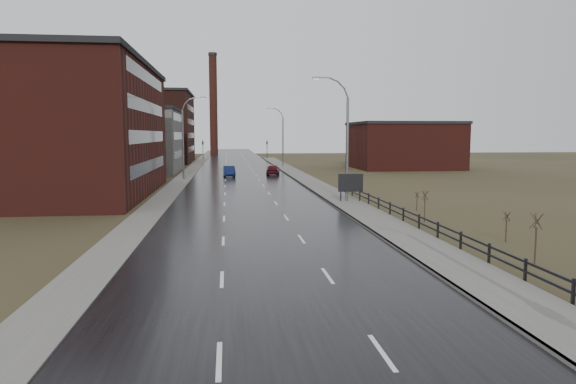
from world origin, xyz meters
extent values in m
cube|color=black|center=(0.00, 60.00, 0.03)|extent=(14.00, 300.00, 0.06)
cube|color=#595651|center=(8.60, 35.00, 0.09)|extent=(3.20, 180.00, 0.18)
cube|color=slate|center=(7.08, 35.00, 0.09)|extent=(0.16, 180.00, 0.18)
cube|color=#595651|center=(-8.20, 60.00, 0.06)|extent=(2.40, 260.00, 0.12)
cube|color=#471914|center=(-21.00, 45.00, 6.50)|extent=(22.00, 28.00, 13.00)
cube|color=black|center=(-21.00, 45.00, 13.25)|extent=(22.44, 28.56, 0.50)
cube|color=black|center=(-10.02, 45.00, 3.00)|extent=(0.06, 22.40, 1.20)
cube|color=black|center=(-10.02, 45.00, 6.00)|extent=(0.06, 22.40, 1.20)
cube|color=black|center=(-10.02, 45.00, 9.00)|extent=(0.06, 22.40, 1.20)
cube|color=black|center=(-10.02, 45.00, 12.00)|extent=(0.06, 22.40, 1.20)
cube|color=slate|center=(-18.00, 78.00, 5.00)|extent=(16.00, 20.00, 10.00)
cube|color=black|center=(-18.00, 78.00, 10.25)|extent=(16.32, 20.40, 0.50)
cube|color=black|center=(-10.02, 78.00, 3.00)|extent=(0.06, 16.00, 1.20)
cube|color=black|center=(-10.02, 78.00, 6.00)|extent=(0.06, 16.00, 1.20)
cube|color=black|center=(-10.02, 78.00, 9.00)|extent=(0.06, 16.00, 1.20)
cube|color=#331611|center=(-23.00, 108.00, 7.50)|extent=(26.00, 24.00, 15.00)
cube|color=black|center=(-23.00, 108.00, 15.25)|extent=(26.52, 24.48, 0.50)
cube|color=black|center=(-10.02, 108.00, 3.00)|extent=(0.06, 19.20, 1.20)
cube|color=black|center=(-10.02, 108.00, 6.00)|extent=(0.06, 19.20, 1.20)
cube|color=black|center=(-10.02, 108.00, 9.00)|extent=(0.06, 19.20, 1.20)
cube|color=black|center=(-10.02, 108.00, 12.00)|extent=(0.06, 19.20, 1.20)
cube|color=#471914|center=(30.30, 82.00, 4.00)|extent=(18.00, 16.00, 8.00)
cube|color=black|center=(30.30, 82.00, 8.25)|extent=(18.36, 16.32, 0.50)
cylinder|color=#331611|center=(-6.00, 150.00, 15.00)|extent=(2.40, 2.40, 30.00)
cylinder|color=black|center=(-6.00, 150.00, 30.30)|extent=(2.70, 2.70, 0.80)
cylinder|color=slate|center=(8.80, 36.00, 4.75)|extent=(0.24, 0.24, 9.50)
cylinder|color=slate|center=(8.63, 36.00, 9.90)|extent=(0.51, 0.14, 0.98)
cylinder|color=slate|center=(8.16, 36.00, 10.62)|extent=(0.81, 0.14, 0.81)
cylinder|color=slate|center=(7.44, 36.00, 11.09)|extent=(0.98, 0.14, 0.51)
cylinder|color=slate|center=(6.60, 36.00, 11.26)|extent=(1.01, 0.14, 0.14)
cube|color=slate|center=(5.91, 36.00, 11.21)|extent=(0.70, 0.28, 0.18)
cube|color=silver|center=(5.91, 36.00, 11.11)|extent=(0.50, 0.20, 0.04)
cylinder|color=slate|center=(-8.00, 62.00, 4.75)|extent=(0.24, 0.24, 9.50)
cylinder|color=slate|center=(-7.83, 62.00, 9.90)|extent=(0.51, 0.14, 0.98)
cylinder|color=slate|center=(-7.36, 62.00, 10.62)|extent=(0.81, 0.14, 0.81)
cylinder|color=slate|center=(-6.64, 62.00, 11.09)|extent=(0.98, 0.14, 0.51)
cylinder|color=slate|center=(-5.80, 62.00, 11.26)|extent=(1.01, 0.14, 0.14)
cube|color=slate|center=(-5.11, 62.00, 11.21)|extent=(0.70, 0.28, 0.18)
cube|color=silver|center=(-5.11, 62.00, 11.11)|extent=(0.50, 0.20, 0.04)
cylinder|color=slate|center=(8.80, 90.00, 4.75)|extent=(0.24, 0.24, 9.50)
cylinder|color=slate|center=(8.63, 90.00, 9.90)|extent=(0.51, 0.14, 0.98)
cylinder|color=slate|center=(8.16, 90.00, 10.62)|extent=(0.81, 0.14, 0.81)
cylinder|color=slate|center=(7.44, 90.00, 11.09)|extent=(0.98, 0.14, 0.51)
cylinder|color=slate|center=(6.60, 90.00, 11.26)|extent=(1.01, 0.14, 0.14)
cube|color=slate|center=(5.91, 90.00, 11.21)|extent=(0.70, 0.28, 0.18)
cube|color=silver|center=(5.91, 90.00, 11.11)|extent=(0.50, 0.20, 0.04)
cube|color=black|center=(10.30, 7.00, 0.55)|extent=(0.10, 0.10, 1.10)
cube|color=black|center=(10.30, 10.00, 0.55)|extent=(0.10, 0.10, 1.10)
cube|color=black|center=(10.30, 13.00, 0.55)|extent=(0.10, 0.10, 1.10)
cube|color=black|center=(10.30, 16.00, 0.55)|extent=(0.10, 0.10, 1.10)
cube|color=black|center=(10.30, 19.00, 0.55)|extent=(0.10, 0.10, 1.10)
cube|color=black|center=(10.30, 22.00, 0.55)|extent=(0.10, 0.10, 1.10)
cube|color=black|center=(10.30, 25.00, 0.55)|extent=(0.10, 0.10, 1.10)
cube|color=black|center=(10.30, 28.00, 0.55)|extent=(0.10, 0.10, 1.10)
cube|color=black|center=(10.30, 31.00, 0.55)|extent=(0.10, 0.10, 1.10)
cube|color=black|center=(10.30, 34.00, 0.55)|extent=(0.10, 0.10, 1.10)
cube|color=black|center=(10.30, 37.00, 0.55)|extent=(0.10, 0.10, 1.10)
cube|color=black|center=(10.30, 40.00, 0.55)|extent=(0.10, 0.10, 1.10)
cube|color=black|center=(10.30, 43.00, 0.55)|extent=(0.10, 0.10, 1.10)
cube|color=black|center=(10.30, 18.50, 0.95)|extent=(0.08, 53.00, 0.10)
cube|color=black|center=(10.30, 18.50, 0.55)|extent=(0.08, 53.00, 0.10)
cylinder|color=#382D23|center=(12.44, 12.70, 0.94)|extent=(0.08, 0.08, 1.88)
cylinder|color=#382D23|center=(12.49, 12.70, 2.16)|extent=(0.04, 0.63, 0.74)
cylinder|color=#382D23|center=(12.46, 12.75, 2.16)|extent=(0.60, 0.24, 0.75)
cylinder|color=#382D23|center=(12.40, 12.73, 2.16)|extent=(0.36, 0.53, 0.76)
cylinder|color=#382D23|center=(12.40, 12.67, 2.16)|extent=(0.36, 0.53, 0.76)
cylinder|color=#382D23|center=(12.46, 12.65, 2.16)|extent=(0.60, 0.24, 0.75)
cylinder|color=#382D23|center=(14.04, 18.05, 0.66)|extent=(0.08, 0.08, 1.32)
cylinder|color=#382D23|center=(14.09, 18.05, 1.51)|extent=(0.04, 0.45, 0.53)
cylinder|color=#382D23|center=(14.05, 18.10, 1.51)|extent=(0.43, 0.18, 0.53)
cylinder|color=#382D23|center=(14.00, 18.08, 1.51)|extent=(0.26, 0.38, 0.54)
cylinder|color=#382D23|center=(14.00, 18.02, 1.51)|extent=(0.26, 0.38, 0.54)
cylinder|color=#382D23|center=(14.05, 18.00, 1.51)|extent=(0.43, 0.18, 0.53)
cylinder|color=#382D23|center=(11.96, 25.26, 0.83)|extent=(0.08, 0.08, 1.66)
cylinder|color=#382D23|center=(12.01, 25.26, 1.91)|extent=(0.04, 0.56, 0.66)
cylinder|color=#382D23|center=(11.98, 25.31, 1.91)|extent=(0.53, 0.21, 0.67)
cylinder|color=#382D23|center=(11.92, 25.29, 1.91)|extent=(0.32, 0.48, 0.67)
cylinder|color=#382D23|center=(11.92, 25.24, 1.91)|extent=(0.32, 0.48, 0.67)
cylinder|color=#382D23|center=(11.98, 25.22, 1.91)|extent=(0.53, 0.21, 0.67)
cylinder|color=#382D23|center=(13.42, 30.60, 0.57)|extent=(0.08, 0.08, 1.13)
cylinder|color=#382D23|center=(13.47, 30.60, 1.30)|extent=(0.04, 0.39, 0.46)
cylinder|color=#382D23|center=(13.44, 30.65, 1.30)|extent=(0.37, 0.16, 0.46)
cylinder|color=#382D23|center=(13.38, 30.63, 1.30)|extent=(0.23, 0.33, 0.47)
cylinder|color=#382D23|center=(13.38, 30.57, 1.30)|extent=(0.23, 0.33, 0.47)
cylinder|color=#382D23|center=(13.44, 30.55, 1.30)|extent=(0.37, 0.16, 0.46)
cube|color=black|center=(8.22, 35.85, 0.90)|extent=(0.10, 0.10, 1.80)
cube|color=black|center=(9.98, 35.85, 0.90)|extent=(0.10, 0.10, 1.80)
cube|color=silver|center=(9.10, 35.80, 1.86)|extent=(2.21, 0.08, 1.53)
cube|color=black|center=(9.10, 35.75, 1.86)|extent=(2.31, 0.04, 1.63)
cylinder|color=black|center=(-8.00, 120.00, 2.60)|extent=(0.16, 0.16, 5.20)
imported|color=black|center=(-8.00, 120.00, 4.75)|extent=(0.58, 2.73, 1.10)
sphere|color=#FF190C|center=(-8.00, 119.85, 5.05)|extent=(0.18, 0.18, 0.18)
cylinder|color=black|center=(8.00, 120.00, 2.60)|extent=(0.16, 0.16, 5.20)
imported|color=black|center=(8.00, 120.00, 4.75)|extent=(0.58, 2.73, 1.10)
sphere|color=#FF190C|center=(8.00, 119.85, 5.05)|extent=(0.18, 0.18, 0.18)
imported|color=#0C1840|center=(-1.77, 66.41, 0.78)|extent=(1.90, 4.80, 1.55)
imported|color=#450B14|center=(4.94, 68.58, 0.81)|extent=(2.54, 4.97, 1.62)
camera|label=1|loc=(-2.00, -9.58, 6.23)|focal=32.00mm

